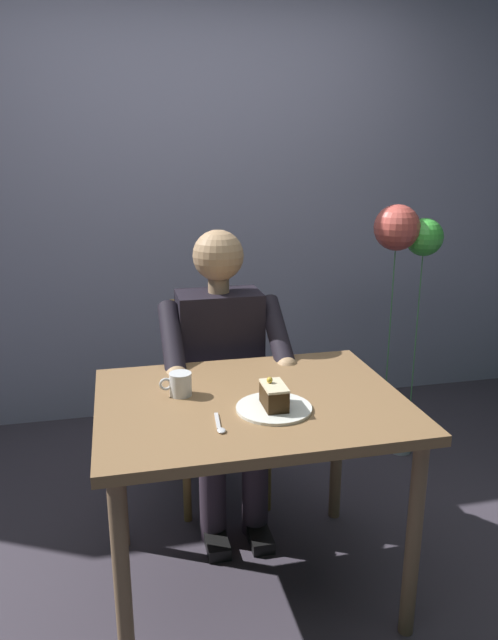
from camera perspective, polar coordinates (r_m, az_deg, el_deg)
The scene contains 10 objects.
ground_plane at distance 2.43m, azimuth 0.18°, elevation -24.14°, with size 14.00×14.00×0.00m, color #3F3844.
cafe_rear_panel at distance 3.51m, azimuth -6.25°, elevation 14.91°, with size 6.40×0.12×3.00m, color #9E9EBF.
dining_table at distance 2.06m, azimuth 0.19°, elevation -9.93°, with size 1.04×0.80×0.76m.
chair at distance 2.76m, azimuth -3.15°, elevation -6.62°, with size 0.42×0.42×0.91m.
seated_person at distance 2.54m, azimuth -2.54°, elevation -4.85°, with size 0.53×0.58×1.25m.
dessert_plate at distance 1.94m, azimuth 2.43°, elevation -8.51°, with size 0.25×0.25×0.01m, color white.
cake_slice at distance 1.93m, azimuth 2.44°, elevation -7.32°, with size 0.07×0.12×0.10m.
coffee_cup at distance 2.05m, azimuth -6.70°, elevation -6.13°, with size 0.11×0.08×0.08m.
dessert_spoon at distance 1.83m, azimuth -2.87°, elevation -10.21°, with size 0.03×0.14×0.01m.
balloon_display at distance 3.06m, azimuth 14.95°, elevation 5.38°, with size 0.36×0.23×1.32m.
Camera 1 is at (0.42, 1.80, 1.57)m, focal length 33.06 mm.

